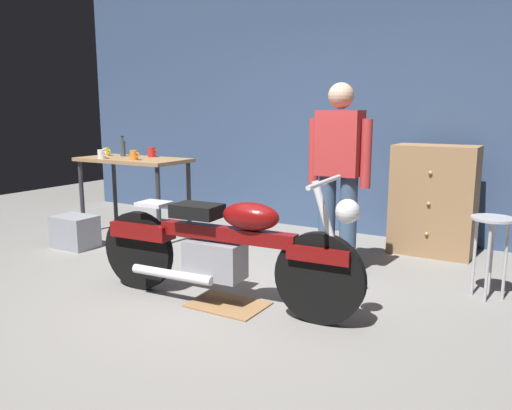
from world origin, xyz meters
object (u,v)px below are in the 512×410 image
person_standing (339,170)px  mug_yellow_tall (106,152)px  mug_orange_travel (134,155)px  bottle (123,148)px  mug_red_diner (152,152)px  motorcycle (222,247)px  mug_white_ceramic (102,154)px  wooden_dresser (434,200)px  storage_bin (75,232)px  shop_stool (492,235)px

person_standing → mug_yellow_tall: size_ratio=14.98×
person_standing → mug_orange_travel: person_standing is taller
person_standing → bottle: (-2.82, 0.25, 0.07)m
mug_yellow_tall → bottle: (0.22, 0.05, 0.05)m
person_standing → mug_red_diner: 2.48m
motorcycle → mug_white_ceramic: size_ratio=18.17×
mug_yellow_tall → wooden_dresser: bearing=13.8°
motorcycle → storage_bin: 2.35m
mug_red_diner → bottle: 0.38m
mug_white_ceramic → bottle: size_ratio=0.50×
person_standing → motorcycle: bearing=69.4°
mug_white_ceramic → bottle: bottle is taller
person_standing → mug_red_diner: person_standing is taller
person_standing → mug_white_ceramic: 2.82m
person_standing → mug_orange_travel: bearing=1.2°
shop_stool → bottle: bearing=176.8°
shop_stool → mug_white_ceramic: size_ratio=5.31×
shop_stool → mug_red_diner: bearing=174.9°
mug_red_diner → bottle: bottle is taller
person_standing → shop_stool: size_ratio=2.61×
shop_stool → mug_yellow_tall: bearing=177.6°
person_standing → shop_stool: (1.25, 0.02, -0.43)m
motorcycle → person_standing: (0.44, 1.15, 0.48)m
person_standing → storage_bin: size_ratio=3.80×
mug_red_diner → bottle: bearing=-164.8°
storage_bin → mug_white_ceramic: (-0.10, 0.52, 0.78)m
shop_stool → mug_yellow_tall: size_ratio=5.74×
storage_bin → mug_red_diner: size_ratio=3.49×
wooden_dresser → person_standing: bearing=-118.4°
storage_bin → bottle: bottle is taller
mug_yellow_tall → bottle: bearing=12.7°
motorcycle → person_standing: bearing=65.1°
shop_stool → motorcycle: bearing=-145.2°
mug_red_diner → storage_bin: bearing=-104.8°
wooden_dresser → mug_yellow_tall: bearing=-166.2°
mug_white_ceramic → mug_yellow_tall: bearing=128.6°
mug_red_diner → mug_white_ceramic: size_ratio=1.05×
mug_white_ceramic → bottle: 0.34m
shop_stool → storage_bin: (-3.96, -0.62, -0.33)m
motorcycle → mug_orange_travel: size_ratio=17.98×
shop_stool → wooden_dresser: bearing=121.4°
wooden_dresser → mug_red_diner: 3.17m
mug_white_ceramic → person_standing: bearing=1.7°
shop_stool → mug_yellow_tall: 4.32m
wooden_dresser → mug_white_ceramic: bearing=-160.9°
person_standing → mug_red_diner: (-2.46, 0.35, 0.03)m
mug_yellow_tall → person_standing: bearing=-3.8°
motorcycle → bottle: (-2.38, 1.40, 0.55)m
motorcycle → storage_bin: size_ratio=4.98×
person_standing → wooden_dresser: 1.30m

